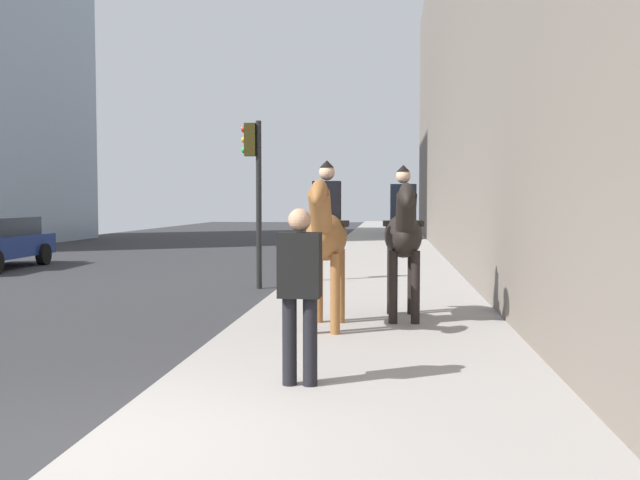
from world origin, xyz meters
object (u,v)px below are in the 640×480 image
(mounted_horse_near, at_px, (326,234))
(pedestrian_greeting, at_px, (300,284))
(traffic_light_near_curb, at_px, (255,176))
(mounted_horse_far, at_px, (403,233))

(mounted_horse_near, bearing_deg, pedestrian_greeting, 0.89)
(pedestrian_greeting, relative_size, traffic_light_near_curb, 0.47)
(mounted_horse_near, height_order, traffic_light_near_curb, traffic_light_near_curb)
(mounted_horse_near, xyz_separation_m, pedestrian_greeting, (-3.02, -0.03, -0.34))
(mounted_horse_near, distance_m, traffic_light_near_curb, 5.77)
(mounted_horse_near, relative_size, mounted_horse_far, 1.01)
(pedestrian_greeting, bearing_deg, traffic_light_near_curb, 15.64)
(mounted_horse_far, height_order, traffic_light_near_curb, traffic_light_near_curb)
(mounted_horse_near, relative_size, pedestrian_greeting, 1.38)
(mounted_horse_near, xyz_separation_m, traffic_light_near_curb, (5.31, 2.03, 1.00))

